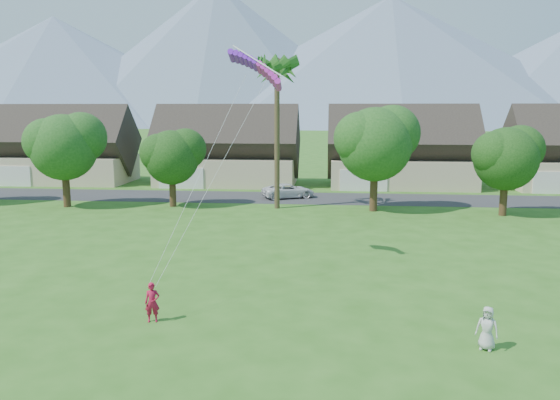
# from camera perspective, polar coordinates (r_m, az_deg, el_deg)

# --- Properties ---
(ground) EXTENTS (500.00, 500.00, 0.00)m
(ground) POSITION_cam_1_polar(r_m,az_deg,el_deg) (18.74, -3.01, -16.70)
(ground) COLOR #2D6019
(ground) RESTS_ON ground
(street) EXTENTS (90.00, 7.00, 0.01)m
(street) POSITION_cam_1_polar(r_m,az_deg,el_deg) (51.36, 2.53, 0.21)
(street) COLOR #2D2D30
(street) RESTS_ON ground
(kite_flyer) EXTENTS (0.65, 0.50, 1.59)m
(kite_flyer) POSITION_cam_1_polar(r_m,az_deg,el_deg) (22.28, -13.20, -10.37)
(kite_flyer) COLOR #AC1333
(kite_flyer) RESTS_ON ground
(watcher) EXTENTS (0.90, 0.77, 1.55)m
(watcher) POSITION_cam_1_polar(r_m,az_deg,el_deg) (20.67, 20.83, -12.41)
(watcher) COLOR #B9B9B4
(watcher) RESTS_ON ground
(parked_car) EXTENTS (5.40, 4.08, 1.36)m
(parked_car) POSITION_cam_1_polar(r_m,az_deg,el_deg) (51.35, 0.88, 0.98)
(parked_car) COLOR silver
(parked_car) RESTS_ON ground
(mountain_ridge) EXTENTS (540.00, 240.00, 70.00)m
(mountain_ridge) POSITION_cam_1_polar(r_m,az_deg,el_deg) (277.52, 7.23, 13.69)
(mountain_ridge) COLOR slate
(mountain_ridge) RESTS_ON ground
(houses_row) EXTENTS (72.75, 8.19, 8.86)m
(houses_row) POSITION_cam_1_polar(r_m,az_deg,el_deg) (59.85, 3.46, 4.83)
(houses_row) COLOR beige
(houses_row) RESTS_ON ground
(tree_row) EXTENTS (62.27, 6.67, 8.45)m
(tree_row) POSITION_cam_1_polar(r_m,az_deg,el_deg) (44.83, 0.71, 5.15)
(tree_row) COLOR #47301C
(tree_row) RESTS_ON ground
(fan_palm) EXTENTS (3.00, 3.00, 13.80)m
(fan_palm) POSITION_cam_1_polar(r_m,az_deg,el_deg) (45.50, -0.32, 13.93)
(fan_palm) COLOR #4C3D26
(fan_palm) RESTS_ON ground
(parafoil_kite) EXTENTS (3.29, 1.28, 0.50)m
(parafoil_kite) POSITION_cam_1_polar(r_m,az_deg,el_deg) (28.55, -2.33, 13.82)
(parafoil_kite) COLOR #781CD4
(parafoil_kite) RESTS_ON ground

